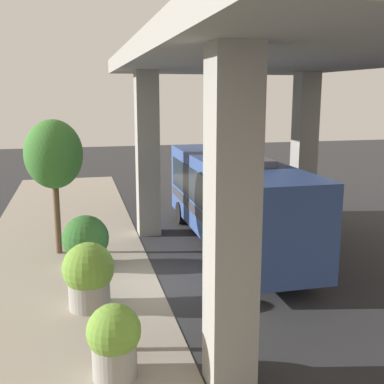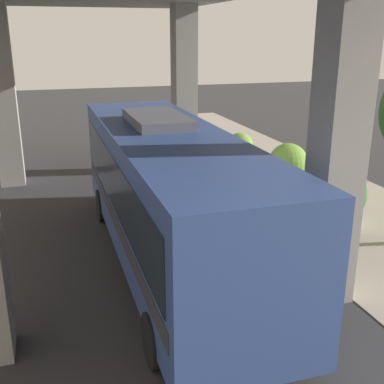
# 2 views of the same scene
# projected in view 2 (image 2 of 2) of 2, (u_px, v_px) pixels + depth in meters

# --- Properties ---
(ground_plane) EXTENTS (80.00, 80.00, 0.00)m
(ground_plane) POSITION_uv_depth(u_px,v_px,m) (246.00, 211.00, 15.98)
(ground_plane) COLOR #2D2D30
(ground_plane) RESTS_ON ground
(sidewalk_strip) EXTENTS (6.00, 40.00, 0.02)m
(sidewalk_strip) POSITION_uv_depth(u_px,v_px,m) (325.00, 202.00, 16.82)
(sidewalk_strip) COLOR gray
(sidewalk_strip) RESTS_ON ground
(overpass) EXTENTS (9.40, 19.06, 7.33)m
(overpass) POSITION_uv_depth(u_px,v_px,m) (116.00, 2.00, 12.85)
(overpass) COLOR gray
(overpass) RESTS_ON ground
(bus) EXTENTS (2.80, 10.80, 3.65)m
(bus) POSITION_uv_depth(u_px,v_px,m) (169.00, 190.00, 11.74)
(bus) COLOR #334C8C
(bus) RESTS_ON ground
(fire_hydrant) EXTENTS (0.38, 0.18, 0.85)m
(fire_hydrant) POSITION_uv_depth(u_px,v_px,m) (239.00, 167.00, 19.65)
(fire_hydrant) COLOR #B21919
(fire_hydrant) RESTS_ON ground
(planter_front) EXTENTS (1.42, 1.42, 1.87)m
(planter_front) POSITION_uv_depth(u_px,v_px,m) (288.00, 168.00, 17.44)
(planter_front) COLOR gray
(planter_front) RESTS_ON ground
(planter_middle) EXTENTS (1.13, 1.13, 1.62)m
(planter_middle) POSITION_uv_depth(u_px,v_px,m) (240.00, 151.00, 20.55)
(planter_middle) COLOR gray
(planter_middle) RESTS_ON ground
(planter_back) EXTENTS (1.57, 1.57, 1.81)m
(planter_back) POSITION_uv_depth(u_px,v_px,m) (340.00, 198.00, 14.50)
(planter_back) COLOR gray
(planter_back) RESTS_ON ground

